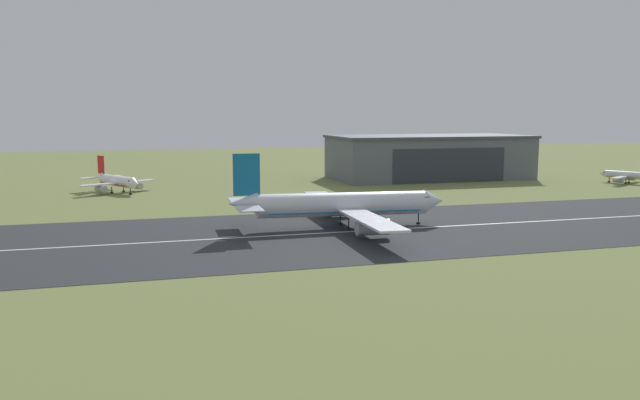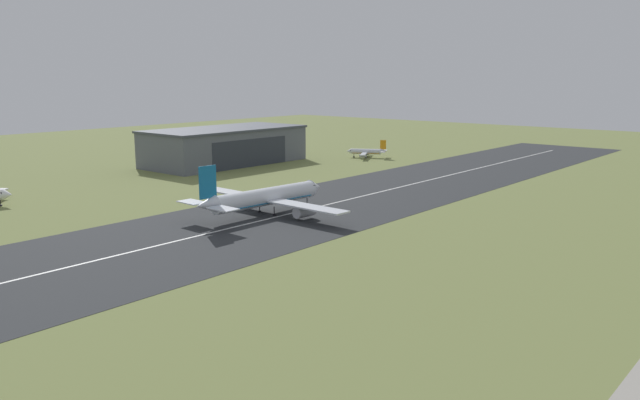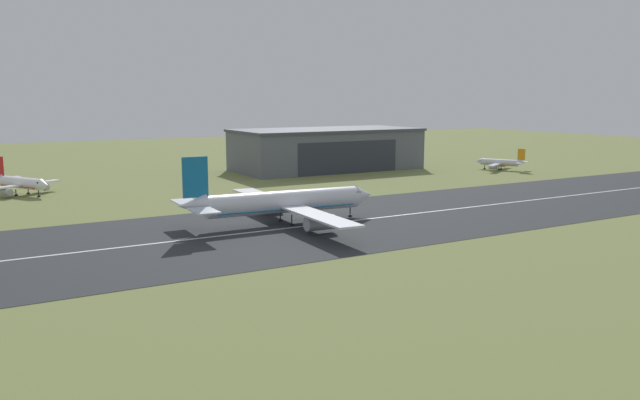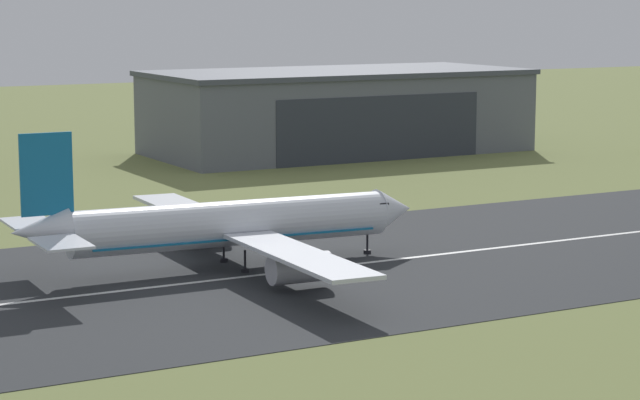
{
  "view_description": "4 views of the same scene",
  "coord_description": "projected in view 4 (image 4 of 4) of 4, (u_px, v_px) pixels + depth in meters",
  "views": [
    {
      "loc": [
        -18.59,
        18.05,
        22.44
      ],
      "look_at": [
        5.23,
        100.48,
        10.59
      ],
      "focal_mm": 35.0,
      "sensor_mm": 36.0,
      "label": 1
    },
    {
      "loc": [
        -95.2,
        18.05,
        36.02
      ],
      "look_at": [
        5.02,
        102.81,
        10.07
      ],
      "focal_mm": 35.0,
      "sensor_mm": 36.0,
      "label": 2
    },
    {
      "loc": [
        -38.08,
        18.05,
        26.36
      ],
      "look_at": [
        12.38,
        106.23,
        9.67
      ],
      "focal_mm": 35.0,
      "sensor_mm": 36.0,
      "label": 3
    },
    {
      "loc": [
        -32.61,
        18.05,
        27.43
      ],
      "look_at": [
        18.67,
        112.84,
        10.25
      ],
      "focal_mm": 70.0,
      "sensor_mm": 36.0,
      "label": 4
    }
  ],
  "objects": [
    {
      "name": "airplane_landing",
      "position": [
        229.0,
        225.0,
        128.98
      ],
      "size": [
        44.58,
        52.54,
        15.07
      ],
      "color": "silver",
      "rests_on": "ground_plane"
    },
    {
      "name": "runway_strip",
      "position": [
        60.0,
        298.0,
        116.41
      ],
      "size": [
        481.67,
        51.92,
        0.06
      ],
      "primitive_type": "cube",
      "color": "#2B2D30",
      "rests_on": "ground_plane"
    },
    {
      "name": "hangar_building",
      "position": [
        337.0,
        111.0,
        228.78
      ],
      "size": [
        68.31,
        31.83,
        15.08
      ],
      "color": "slate",
      "rests_on": "ground_plane"
    },
    {
      "name": "runway_centreline",
      "position": [
        60.0,
        298.0,
        116.41
      ],
      "size": [
        433.5,
        0.7,
        0.01
      ],
      "primitive_type": "cube",
      "color": "silver",
      "rests_on": "runway_strip"
    }
  ]
}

